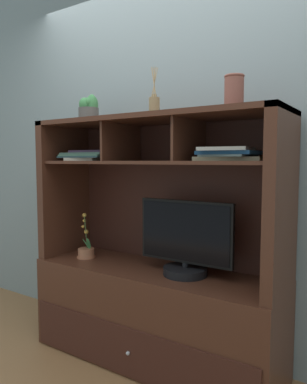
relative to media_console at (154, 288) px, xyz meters
name	(u,v)px	position (x,y,z in m)	size (l,w,h in m)	color
floor_plane	(154,361)	(0.00, -0.01, -0.48)	(6.00, 6.00, 0.02)	#9A6940
back_wall	(176,143)	(0.00, 0.27, 0.93)	(6.00, 0.02, 2.80)	gray
media_console	(154,288)	(0.00, 0.00, 0.00)	(1.61, 0.54, 1.55)	#4E291B
tv_monitor	(185,244)	(0.23, -0.01, 0.32)	(0.60, 0.26, 0.45)	black
potted_orchid	(86,251)	(-0.55, -0.04, 0.17)	(0.13, 0.13, 0.31)	#B8714E
magazine_stack_left	(228,154)	(0.49, -0.03, 0.84)	(0.38, 0.32, 0.07)	gray
magazine_stack_centre	(91,156)	(-0.50, -0.02, 0.84)	(0.39, 0.31, 0.07)	beige
diffuser_bottle	(154,106)	(0.00, 0.00, 1.14)	(0.07, 0.07, 0.30)	#957A52
potted_succulent	(89,109)	(-0.52, -0.02, 1.16)	(0.16, 0.16, 0.18)	#53514D
ceramic_vase	(234,92)	(0.52, -0.04, 1.16)	(0.11, 0.11, 0.18)	brown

